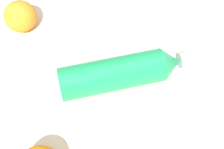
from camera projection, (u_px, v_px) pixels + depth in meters
ground_plane at (86, 83)px, 0.73m from camera, size 2.40×2.40×0.00m
water_bottle at (122, 72)px, 0.70m from camera, size 0.28×0.16×0.07m
orange_1 at (20, 16)px, 0.78m from camera, size 0.08×0.08×0.08m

